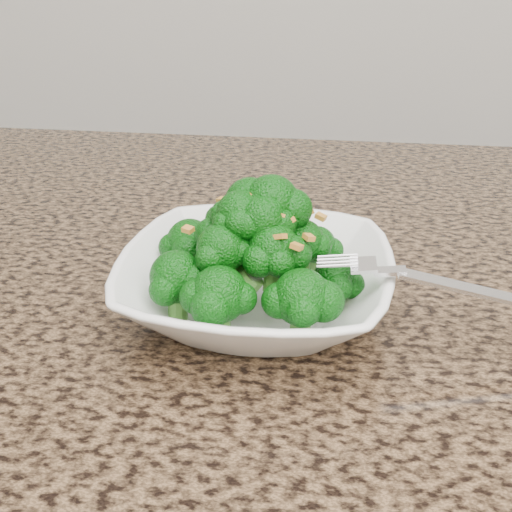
# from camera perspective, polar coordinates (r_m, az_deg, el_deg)

# --- Properties ---
(granite_counter) EXTENTS (1.64, 1.04, 0.03)m
(granite_counter) POSITION_cam_1_polar(r_m,az_deg,el_deg) (0.49, 13.12, -9.42)
(granite_counter) COLOR brown
(granite_counter) RESTS_ON cabinet
(bowl) EXTENTS (0.21, 0.21, 0.05)m
(bowl) POSITION_cam_1_polar(r_m,az_deg,el_deg) (0.49, -0.00, -2.57)
(bowl) COLOR white
(bowl) RESTS_ON granite_counter
(broccoli_pile) EXTENTS (0.18, 0.18, 0.07)m
(broccoli_pile) POSITION_cam_1_polar(r_m,az_deg,el_deg) (0.47, -0.00, 3.95)
(broccoli_pile) COLOR #09540A
(broccoli_pile) RESTS_ON bowl
(garlic_topping) EXTENTS (0.11, 0.11, 0.01)m
(garlic_topping) POSITION_cam_1_polar(r_m,az_deg,el_deg) (0.45, -0.00, 8.41)
(garlic_topping) COLOR gold
(garlic_topping) RESTS_ON broccoli_pile
(fork) EXTENTS (0.18, 0.04, 0.01)m
(fork) POSITION_cam_1_polar(r_m,az_deg,el_deg) (0.45, 12.33, -1.35)
(fork) COLOR silver
(fork) RESTS_ON bowl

